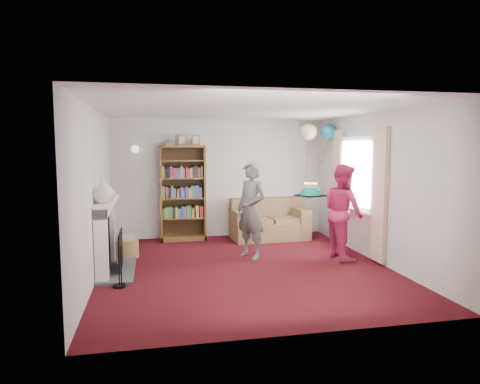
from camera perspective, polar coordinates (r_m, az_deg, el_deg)
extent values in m
plane|color=black|center=(6.95, 0.65, -10.04)|extent=(5.00, 5.00, 0.00)
cube|color=silver|center=(9.17, -2.67, 1.84)|extent=(4.50, 0.02, 2.50)
cube|color=silver|center=(6.61, -18.84, -0.17)|extent=(0.02, 5.00, 2.50)
cube|color=silver|center=(7.52, 17.74, 0.60)|extent=(0.02, 5.00, 2.50)
cube|color=white|center=(6.70, 0.68, 10.99)|extent=(4.50, 5.00, 0.01)
cube|color=#3F3F42|center=(7.02, -16.14, -9.97)|extent=(0.55, 1.40, 0.04)
cube|color=white|center=(6.38, -18.02, -6.93)|extent=(0.18, 0.14, 1.06)
cube|color=white|center=(7.45, -17.08, -5.03)|extent=(0.18, 0.14, 1.06)
cube|color=white|center=(6.83, -17.64, -2.05)|extent=(0.18, 1.24, 0.16)
cube|color=white|center=(6.81, -17.42, -1.21)|extent=(0.28, 1.35, 0.05)
cube|color=black|center=(6.92, -17.66, -6.32)|extent=(0.10, 0.80, 0.86)
cube|color=black|center=(6.93, -15.63, -7.50)|extent=(0.02, 0.70, 0.60)
cylinder|color=black|center=(6.18, -15.85, -9.29)|extent=(0.18, 0.18, 0.64)
cylinder|color=black|center=(7.75, -14.73, -7.55)|extent=(0.26, 0.26, 0.26)
cube|color=white|center=(8.00, 15.50, 6.90)|extent=(0.08, 1.30, 0.08)
cube|color=white|center=(8.07, 15.25, -2.00)|extent=(0.08, 1.30, 0.08)
cube|color=white|center=(8.02, 15.57, 2.43)|extent=(0.01, 1.15, 1.20)
cube|color=white|center=(8.06, 15.05, -2.22)|extent=(0.14, 1.32, 0.04)
cube|color=beige|center=(7.31, 18.14, -0.35)|extent=(0.07, 0.38, 2.20)
cube|color=beige|center=(8.77, 12.84, 0.84)|extent=(0.07, 0.38, 2.20)
cylinder|color=gold|center=(8.98, -13.78, 5.73)|extent=(0.04, 0.12, 0.04)
sphere|color=white|center=(8.89, -13.80, 5.60)|extent=(0.16, 0.16, 0.16)
cube|color=#472B14|center=(9.06, -7.73, -0.01)|extent=(0.92, 0.04, 1.95)
cube|color=brown|center=(8.85, -10.50, -0.20)|extent=(0.04, 0.42, 1.95)
cube|color=brown|center=(8.91, -4.81, -0.08)|extent=(0.04, 0.42, 1.95)
cube|color=brown|center=(8.81, -7.74, 6.04)|extent=(0.92, 0.42, 0.04)
cube|color=brown|center=(9.02, -7.56, -5.99)|extent=(0.92, 0.42, 0.10)
cube|color=brown|center=(8.94, -7.60, -3.41)|extent=(0.84, 0.38, 0.03)
cube|color=brown|center=(8.88, -7.64, -0.80)|extent=(0.84, 0.38, 0.02)
cube|color=brown|center=(8.84, -7.67, 1.84)|extent=(0.84, 0.38, 0.02)
cube|color=brown|center=(8.82, -7.71, 4.17)|extent=(0.84, 0.38, 0.02)
cube|color=maroon|center=(8.78, -9.41, 6.53)|extent=(0.16, 0.22, 0.12)
cube|color=brown|center=(8.87, -7.77, 6.88)|extent=(0.16, 0.02, 0.20)
cube|color=brown|center=(8.89, -5.91, 6.90)|extent=(0.16, 0.02, 0.20)
cube|color=brown|center=(9.02, 3.96, -5.07)|extent=(1.57, 0.83, 0.37)
cube|color=brown|center=(9.25, 3.48, -2.76)|extent=(1.57, 0.24, 0.64)
cube|color=brown|center=(8.84, -0.19, -4.08)|extent=(0.24, 0.78, 0.51)
cube|color=brown|center=(9.19, 7.96, -3.74)|extent=(0.24, 0.78, 0.51)
cube|color=brown|center=(8.82, 1.91, -3.92)|extent=(0.66, 0.53, 0.12)
cube|color=brown|center=(9.01, 6.25, -3.74)|extent=(0.66, 0.53, 0.12)
cylinder|color=olive|center=(7.79, -14.95, -7.24)|extent=(0.43, 0.43, 0.32)
cube|color=beige|center=(7.75, -14.99, -5.86)|extent=(0.30, 0.24, 0.06)
imported|color=black|center=(7.40, 1.48, -2.41)|extent=(0.67, 0.73, 1.68)
imported|color=#B92553|center=(7.56, 13.62, -2.54)|extent=(0.67, 0.83, 1.64)
cube|color=black|center=(7.28, 9.36, -0.46)|extent=(0.40, 0.40, 0.02)
cylinder|color=#0DA180|center=(7.27, 9.37, 0.01)|extent=(0.33, 0.33, 0.10)
cylinder|color=#0DA180|center=(7.26, 9.38, 0.49)|extent=(0.24, 0.24, 0.04)
cylinder|color=#D55E89|center=(7.30, 10.11, 0.77)|extent=(0.01, 0.01, 0.09)
sphere|color=orange|center=(7.29, 10.12, 1.16)|extent=(0.02, 0.02, 0.02)
cylinder|color=#D55E89|center=(7.33, 9.92, 0.80)|extent=(0.01, 0.01, 0.09)
sphere|color=orange|center=(7.33, 9.92, 1.19)|extent=(0.02, 0.02, 0.02)
cylinder|color=#D55E89|center=(7.35, 9.62, 0.82)|extent=(0.01, 0.01, 0.09)
sphere|color=orange|center=(7.35, 9.62, 1.21)|extent=(0.02, 0.02, 0.02)
cylinder|color=#D55E89|center=(7.36, 9.27, 0.83)|extent=(0.01, 0.01, 0.09)
sphere|color=orange|center=(7.35, 9.28, 1.22)|extent=(0.02, 0.02, 0.02)
cylinder|color=#D55E89|center=(7.34, 8.95, 0.83)|extent=(0.01, 0.01, 0.09)
sphere|color=orange|center=(7.34, 8.95, 1.22)|extent=(0.02, 0.02, 0.02)
cylinder|color=#D55E89|center=(7.31, 8.71, 0.81)|extent=(0.01, 0.01, 0.09)
sphere|color=orange|center=(7.31, 8.71, 1.20)|extent=(0.02, 0.02, 0.02)
cylinder|color=#D55E89|center=(7.27, 8.60, 0.78)|extent=(0.01, 0.01, 0.09)
sphere|color=orange|center=(7.26, 8.60, 1.17)|extent=(0.02, 0.02, 0.02)
cylinder|color=#D55E89|center=(7.22, 8.64, 0.75)|extent=(0.01, 0.01, 0.09)
sphere|color=orange|center=(7.22, 8.65, 1.14)|extent=(0.02, 0.02, 0.02)
cylinder|color=#D55E89|center=(7.19, 8.83, 0.72)|extent=(0.01, 0.01, 0.09)
sphere|color=orange|center=(7.18, 8.84, 1.11)|extent=(0.02, 0.02, 0.02)
cylinder|color=#D55E89|center=(7.17, 9.14, 0.69)|extent=(0.01, 0.01, 0.09)
sphere|color=orange|center=(7.16, 9.15, 1.09)|extent=(0.02, 0.02, 0.02)
cylinder|color=#D55E89|center=(7.16, 9.49, 0.68)|extent=(0.01, 0.01, 0.09)
sphere|color=orange|center=(7.16, 9.50, 1.08)|extent=(0.02, 0.02, 0.02)
cylinder|color=#D55E89|center=(7.18, 9.82, 0.69)|extent=(0.01, 0.01, 0.09)
sphere|color=orange|center=(7.17, 9.83, 1.09)|extent=(0.02, 0.02, 0.02)
cylinder|color=#D55E89|center=(7.21, 10.06, 0.71)|extent=(0.01, 0.01, 0.09)
sphere|color=orange|center=(7.21, 10.07, 1.11)|extent=(0.02, 0.02, 0.02)
cylinder|color=#D55E89|center=(7.25, 10.17, 0.74)|extent=(0.01, 0.01, 0.09)
sphere|color=orange|center=(7.25, 10.17, 1.13)|extent=(0.02, 0.02, 0.02)
sphere|color=#3F3F3F|center=(8.96, 8.41, -2.16)|extent=(0.02, 0.02, 0.02)
sphere|color=#177391|center=(8.96, 11.78, 7.83)|extent=(0.33, 0.33, 0.33)
sphere|color=#E6E38C|center=(8.80, 9.12, 7.91)|extent=(0.33, 0.33, 0.33)
imported|color=beige|center=(6.45, -17.78, 0.17)|extent=(0.39, 0.39, 0.35)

